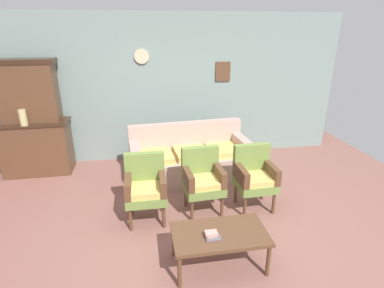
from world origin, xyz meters
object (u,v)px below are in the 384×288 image
(floral_couch, at_px, (190,159))
(armchair_row_middle, at_px, (146,186))
(coffee_table, at_px, (220,236))
(book_stack_on_table, at_px, (212,235))
(armchair_by_doorway, at_px, (203,178))
(side_cabinet, at_px, (37,147))
(vase_on_cabinet, at_px, (23,118))
(armchair_near_cabinet, at_px, (254,175))

(floral_couch, distance_m, armchair_row_middle, 1.39)
(coffee_table, relative_size, book_stack_on_table, 6.48)
(armchair_by_doorway, height_order, book_stack_on_table, armchair_by_doorway)
(coffee_table, bearing_deg, book_stack_on_table, -145.14)
(side_cabinet, distance_m, vase_on_cabinet, 0.63)
(side_cabinet, distance_m, floral_couch, 2.68)
(armchair_row_middle, xyz_separation_m, book_stack_on_table, (0.64, -1.08, -0.05))
(armchair_row_middle, relative_size, armchair_by_doorway, 1.00)
(armchair_row_middle, distance_m, book_stack_on_table, 1.25)
(side_cabinet, distance_m, book_stack_on_table, 3.77)
(floral_couch, bearing_deg, armchair_row_middle, -124.06)
(side_cabinet, xyz_separation_m, coffee_table, (2.57, -2.78, -0.09))
(side_cabinet, height_order, coffee_table, side_cabinet)
(floral_couch, bearing_deg, vase_on_cabinet, 170.40)
(vase_on_cabinet, xyz_separation_m, coffee_table, (2.63, -2.60, -0.69))
(armchair_by_doorway, bearing_deg, book_stack_on_table, -96.85)
(vase_on_cabinet, distance_m, book_stack_on_table, 3.73)
(floral_couch, bearing_deg, book_stack_on_table, -93.40)
(armchair_by_doorway, xyz_separation_m, coffee_table, (-0.04, -1.09, -0.12))
(armchair_row_middle, height_order, coffee_table, armchair_row_middle)
(armchair_by_doorway, bearing_deg, armchair_near_cabinet, -2.45)
(armchair_near_cabinet, relative_size, book_stack_on_table, 5.83)
(side_cabinet, distance_m, armchair_row_middle, 2.55)
(coffee_table, xyz_separation_m, book_stack_on_table, (-0.10, -0.07, 0.07))
(side_cabinet, distance_m, armchair_by_doorway, 3.10)
(side_cabinet, height_order, armchair_row_middle, side_cabinet)
(coffee_table, distance_m, book_stack_on_table, 0.14)
(vase_on_cabinet, height_order, armchair_near_cabinet, vase_on_cabinet)
(armchair_near_cabinet, xyz_separation_m, coffee_table, (-0.77, -1.06, -0.12))
(armchair_by_doorway, bearing_deg, coffee_table, -92.12)
(side_cabinet, bearing_deg, armchair_near_cabinet, -27.14)
(floral_couch, xyz_separation_m, coffee_table, (-0.03, -2.15, 0.05))
(armchair_by_doorway, height_order, armchair_near_cabinet, same)
(vase_on_cabinet, relative_size, armchair_row_middle, 0.30)
(armchair_row_middle, bearing_deg, side_cabinet, 135.97)
(coffee_table, bearing_deg, armchair_by_doorway, 87.88)
(vase_on_cabinet, distance_m, armchair_by_doorway, 3.12)
(armchair_near_cabinet, bearing_deg, vase_on_cabinet, 155.77)
(armchair_near_cabinet, height_order, book_stack_on_table, armchair_near_cabinet)
(side_cabinet, height_order, book_stack_on_table, side_cabinet)
(vase_on_cabinet, bearing_deg, book_stack_on_table, -46.44)
(armchair_row_middle, height_order, armchair_by_doorway, same)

